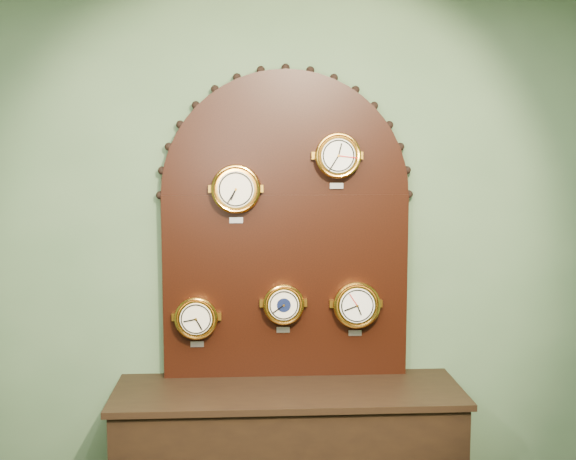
{
  "coord_description": "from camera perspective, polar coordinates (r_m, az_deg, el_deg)",
  "views": [
    {
      "loc": [
        -0.19,
        -1.1,
        1.97
      ],
      "look_at": [
        0.0,
        2.25,
        1.58
      ],
      "focal_mm": 45.67,
      "sensor_mm": 36.0,
      "label": 1
    }
  ],
  "objects": [
    {
      "name": "tide_clock",
      "position": [
        3.61,
        5.34,
        -5.79
      ],
      "size": [
        0.23,
        0.08,
        0.28
      ],
      "color": "orange",
      "rests_on": "display_board"
    },
    {
      "name": "hygrometer",
      "position": [
        3.59,
        -7.15,
        -6.78
      ],
      "size": [
        0.21,
        0.08,
        0.26
      ],
      "color": "orange",
      "rests_on": "display_board"
    },
    {
      "name": "display_board",
      "position": [
        3.57,
        -0.18,
        1.1
      ],
      "size": [
        1.26,
        0.06,
        1.53
      ],
      "color": "black",
      "rests_on": "shop_counter"
    },
    {
      "name": "barometer",
      "position": [
        3.57,
        -0.36,
        -5.77
      ],
      "size": [
        0.2,
        0.08,
        0.25
      ],
      "color": "orange",
      "rests_on": "display_board"
    },
    {
      "name": "roman_clock",
      "position": [
        3.49,
        -4.08,
        3.21
      ],
      "size": [
        0.23,
        0.08,
        0.28
      ],
      "color": "orange",
      "rests_on": "display_board"
    },
    {
      "name": "arabic_clock",
      "position": [
        3.51,
        3.89,
        5.79
      ],
      "size": [
        0.22,
        0.08,
        0.27
      ],
      "color": "orange",
      "rests_on": "display_board"
    },
    {
      "name": "wall_back",
      "position": [
        3.65,
        -0.23,
        -2.36
      ],
      "size": [
        4.0,
        0.0,
        4.0
      ],
      "primitive_type": "plane",
      "rotation": [
        1.57,
        0.0,
        0.0
      ],
      "color": "#4D6C4A",
      "rests_on": "ground"
    }
  ]
}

